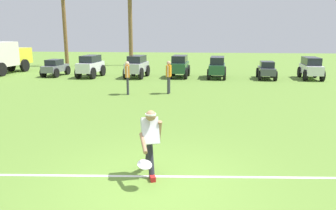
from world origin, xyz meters
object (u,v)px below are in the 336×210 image
(teammate_near_sideline, at_px, (169,74))
(parked_car_slot_f, at_px, (267,70))
(teammate_midfield, at_px, (127,75))
(frisbee_thrower, at_px, (150,139))
(palm_tree_far_left, at_px, (64,19))
(parked_car_slot_d, at_px, (180,66))
(palm_tree_left_of_centre, at_px, (130,19))
(parked_car_slot_g, at_px, (311,67))
(parked_car_slot_c, at_px, (137,66))
(frisbee_in_flight, at_px, (145,165))
(parked_car_slot_e, at_px, (217,67))
(parked_car_slot_a, at_px, (55,67))
(parked_car_slot_b, at_px, (91,66))

(teammate_near_sideline, bearing_deg, parked_car_slot_f, 44.43)
(parked_car_slot_f, bearing_deg, teammate_midfield, -141.85)
(frisbee_thrower, distance_m, palm_tree_far_left, 23.44)
(parked_car_slot_d, distance_m, palm_tree_left_of_centre, 9.23)
(parked_car_slot_g, bearing_deg, palm_tree_far_left, 161.82)
(parked_car_slot_c, bearing_deg, frisbee_thrower, -78.12)
(teammate_midfield, distance_m, parked_car_slot_f, 9.56)
(palm_tree_left_of_centre, bearing_deg, frisbee_thrower, -77.18)
(parked_car_slot_c, distance_m, palm_tree_far_left, 10.14)
(frisbee_in_flight, xyz_separation_m, parked_car_slot_c, (-3.02, 15.06, 0.26))
(parked_car_slot_e, height_order, palm_tree_far_left, palm_tree_far_left)
(frisbee_thrower, relative_size, frisbee_in_flight, 3.68)
(teammate_near_sideline, relative_size, parked_car_slot_a, 0.69)
(parked_car_slot_e, distance_m, palm_tree_far_left, 14.14)
(teammate_near_sideline, distance_m, parked_car_slot_e, 6.21)
(parked_car_slot_b, relative_size, palm_tree_far_left, 0.38)
(palm_tree_far_left, bearing_deg, parked_car_slot_c, -41.21)
(teammate_near_sideline, distance_m, parked_car_slot_c, 5.96)
(parked_car_slot_a, height_order, parked_car_slot_b, parked_car_slot_b)
(frisbee_in_flight, relative_size, parked_car_slot_d, 0.16)
(frisbee_thrower, distance_m, parked_car_slot_f, 15.48)
(frisbee_thrower, distance_m, teammate_midfield, 9.02)
(parked_car_slot_d, bearing_deg, parked_car_slot_a, -178.80)
(frisbee_thrower, relative_size, parked_car_slot_c, 0.58)
(palm_tree_left_of_centre, bearing_deg, teammate_near_sideline, -70.74)
(parked_car_slot_a, bearing_deg, parked_car_slot_g, 0.65)
(teammate_midfield, xyz_separation_m, parked_car_slot_g, (10.25, 6.16, -0.22))
(parked_car_slot_b, distance_m, parked_car_slot_d, 5.77)
(parked_car_slot_c, bearing_deg, parked_car_slot_e, 3.09)
(palm_tree_left_of_centre, bearing_deg, parked_car_slot_c, -75.44)
(frisbee_thrower, bearing_deg, parked_car_slot_f, 70.65)
(frisbee_in_flight, relative_size, palm_tree_far_left, 0.06)
(frisbee_in_flight, distance_m, palm_tree_left_of_centre, 23.50)
(parked_car_slot_e, bearing_deg, parked_car_slot_g, 1.04)
(teammate_near_sideline, bearing_deg, teammate_midfield, -168.13)
(parked_car_slot_c, bearing_deg, teammate_near_sideline, -64.50)
(palm_tree_far_left, bearing_deg, parked_car_slot_f, -21.97)
(parked_car_slot_f, relative_size, palm_tree_far_left, 0.35)
(parked_car_slot_c, relative_size, parked_car_slot_g, 0.99)
(teammate_near_sideline, relative_size, palm_tree_left_of_centre, 0.24)
(parked_car_slot_b, bearing_deg, parked_car_slot_f, 1.24)
(teammate_near_sideline, height_order, parked_car_slot_b, teammate_near_sideline)
(palm_tree_left_of_centre, bearing_deg, parked_car_slot_f, -36.50)
(parked_car_slot_d, height_order, parked_car_slot_f, parked_car_slot_d)
(parked_car_slot_c, height_order, parked_car_slot_d, same)
(parked_car_slot_g, height_order, palm_tree_left_of_centre, palm_tree_left_of_centre)
(teammate_midfield, relative_size, parked_car_slot_g, 0.63)
(parked_car_slot_f, distance_m, palm_tree_far_left, 16.96)
(frisbee_thrower, bearing_deg, parked_car_slot_c, 101.88)
(parked_car_slot_c, xyz_separation_m, parked_car_slot_g, (10.92, 0.38, -0.02))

